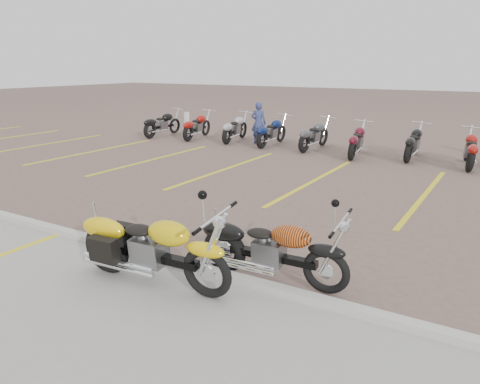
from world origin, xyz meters
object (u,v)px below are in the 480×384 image
object	(u,v)px
yellow_cruiser	(151,250)
person_a	(259,123)
bollard	(187,124)
flame_cruiser	(270,251)

from	to	relation	value
yellow_cruiser	person_a	xyz separation A→B (m)	(-4.41, 10.94, 0.29)
yellow_cruiser	bollard	distance (m)	13.45
flame_cruiser	bollard	bearing A→B (deg)	129.21
yellow_cruiser	person_a	size ratio (longest dim) A/B	1.55
bollard	flame_cruiser	bearing A→B (deg)	-47.84
flame_cruiser	bollard	distance (m)	13.59
yellow_cruiser	person_a	bearing A→B (deg)	108.84
yellow_cruiser	bollard	xyz separation A→B (m)	(-7.79, 10.97, 0.01)
flame_cruiser	person_a	bearing A→B (deg)	116.80
yellow_cruiser	flame_cruiser	distance (m)	1.60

